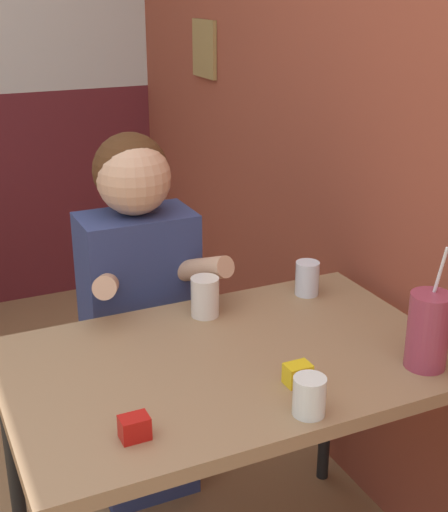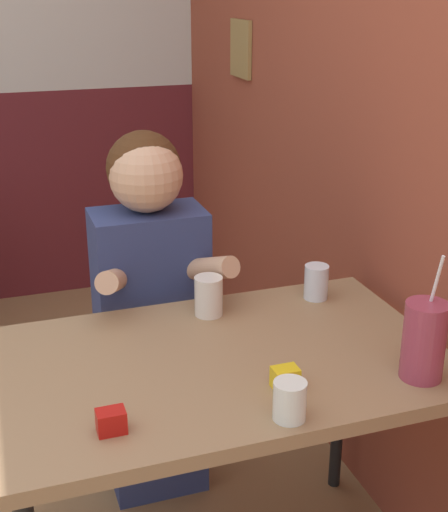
% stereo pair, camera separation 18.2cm
% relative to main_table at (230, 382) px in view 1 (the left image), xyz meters
% --- Properties ---
extents(brick_wall_right, '(0.08, 4.62, 2.70)m').
position_rel_main_table_xyz_m(brick_wall_right, '(0.63, 0.96, 0.67)').
color(brick_wall_right, brown).
rests_on(brick_wall_right, ground_plane).
extents(main_table, '(1.10, 0.70, 0.75)m').
position_rel_main_table_xyz_m(main_table, '(0.00, 0.00, 0.00)').
color(main_table, '#93704C').
rests_on(main_table, ground_plane).
extents(person_seated, '(0.42, 0.41, 1.22)m').
position_rel_main_table_xyz_m(person_seated, '(-0.06, 0.52, -0.03)').
color(person_seated, navy).
rests_on(person_seated, ground_plane).
extents(cocktail_pitcher, '(0.10, 0.10, 0.31)m').
position_rel_main_table_xyz_m(cocktail_pitcher, '(0.41, -0.24, 0.17)').
color(cocktail_pitcher, '#99384C').
rests_on(cocktail_pitcher, main_table).
extents(glass_near_pitcher, '(0.07, 0.07, 0.10)m').
position_rel_main_table_xyz_m(glass_near_pitcher, '(0.37, 0.25, 0.12)').
color(glass_near_pitcher, silver).
rests_on(glass_near_pitcher, main_table).
extents(glass_center, '(0.07, 0.07, 0.09)m').
position_rel_main_table_xyz_m(glass_center, '(0.05, -0.29, 0.11)').
color(glass_center, silver).
rests_on(glass_center, main_table).
extents(glass_far_side, '(0.08, 0.08, 0.11)m').
position_rel_main_table_xyz_m(glass_far_side, '(0.04, 0.24, 0.13)').
color(glass_far_side, silver).
rests_on(glass_far_side, main_table).
extents(condiment_ketchup, '(0.06, 0.04, 0.05)m').
position_rel_main_table_xyz_m(condiment_ketchup, '(-0.32, -0.22, 0.10)').
color(condiment_ketchup, '#B7140F').
rests_on(condiment_ketchup, main_table).
extents(condiment_mustard, '(0.06, 0.04, 0.05)m').
position_rel_main_table_xyz_m(condiment_mustard, '(0.09, -0.18, 0.10)').
color(condiment_mustard, yellow).
rests_on(condiment_mustard, main_table).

